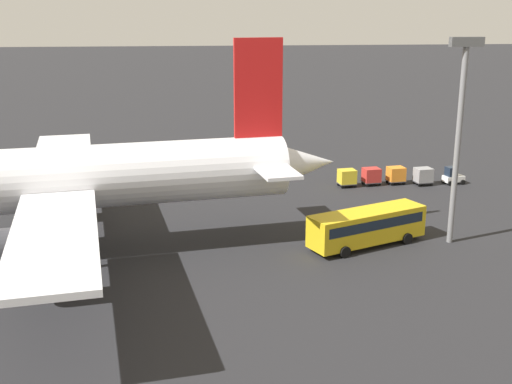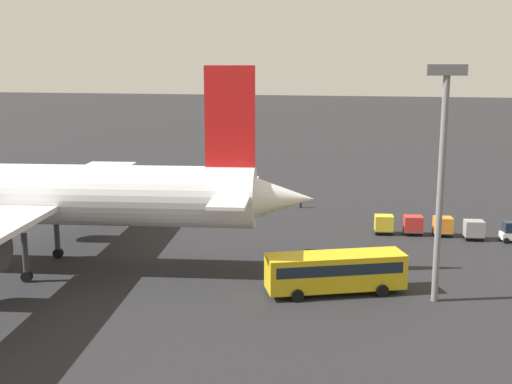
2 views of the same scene
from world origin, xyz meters
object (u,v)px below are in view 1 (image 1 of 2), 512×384
(worker_person, at_px, (246,161))
(cargo_cart_orange, at_px, (396,174))
(shuttle_bus_far, at_px, (367,225))
(cargo_cart_grey, at_px, (423,175))
(airplane, at_px, (39,181))
(shuttle_bus_near, at_px, (96,168))
(baggage_tug, at_px, (453,176))
(cargo_cart_red, at_px, (371,175))
(cargo_cart_yellow, at_px, (347,177))

(worker_person, relative_size, cargo_cart_orange, 0.79)
(shuttle_bus_far, bearing_deg, cargo_cart_orange, -137.44)
(cargo_cart_grey, bearing_deg, airplane, 25.62)
(airplane, relative_size, shuttle_bus_near, 4.41)
(airplane, height_order, worker_person, airplane)
(cargo_cart_orange, bearing_deg, baggage_tug, 173.96)
(shuttle_bus_far, distance_m, cargo_cart_red, 20.59)
(cargo_cart_grey, distance_m, cargo_cart_red, 6.14)
(shuttle_bus_far, bearing_deg, shuttle_bus_near, -65.06)
(shuttle_bus_near, bearing_deg, baggage_tug, -158.63)
(cargo_cart_grey, bearing_deg, shuttle_bus_near, -7.55)
(shuttle_bus_near, distance_m, baggage_tug, 42.48)
(shuttle_bus_far, distance_m, baggage_tug, 24.91)
(shuttle_bus_far, xyz_separation_m, baggage_tug, (-15.95, -19.10, -0.98))
(cargo_cart_orange, distance_m, cargo_cart_red, 3.06)
(baggage_tug, bearing_deg, cargo_cart_red, -14.38)
(shuttle_bus_near, distance_m, worker_person, 19.53)
(cargo_cart_red, bearing_deg, cargo_cart_orange, -176.56)
(shuttle_bus_far, height_order, cargo_cart_red, shuttle_bus_far)
(cargo_cart_orange, bearing_deg, cargo_cart_red, 3.44)
(cargo_cart_grey, distance_m, cargo_cart_orange, 3.16)
(shuttle_bus_near, distance_m, cargo_cart_grey, 38.84)
(airplane, xyz_separation_m, shuttle_bus_far, (-27.42, -0.04, -4.77))
(cargo_cart_orange, height_order, cargo_cart_yellow, same)
(airplane, distance_m, cargo_cart_grey, 44.37)
(baggage_tug, relative_size, cargo_cart_grey, 1.18)
(cargo_cart_orange, distance_m, cargo_cart_yellow, 6.13)
(shuttle_bus_near, bearing_deg, cargo_cart_grey, -159.43)
(shuttle_bus_far, xyz_separation_m, cargo_cart_yellow, (-3.12, -19.24, -0.73))
(airplane, bearing_deg, cargo_cart_orange, -159.93)
(baggage_tug, height_order, cargo_cart_yellow, baggage_tug)
(airplane, distance_m, cargo_cart_red, 39.32)
(airplane, distance_m, shuttle_bus_far, 27.83)
(airplane, height_order, cargo_cart_yellow, airplane)
(cargo_cart_red, bearing_deg, baggage_tug, 176.91)
(cargo_cart_grey, bearing_deg, cargo_cart_orange, -15.11)
(cargo_cart_red, bearing_deg, shuttle_bus_near, -7.84)
(airplane, height_order, shuttle_bus_far, airplane)
(shuttle_bus_far, distance_m, cargo_cart_yellow, 19.51)
(shuttle_bus_near, xyz_separation_m, baggage_tug, (-42.17, 4.99, -0.97))
(cargo_cart_yellow, bearing_deg, shuttle_bus_far, 80.80)
(shuttle_bus_far, relative_size, worker_person, 6.45)
(cargo_cart_red, relative_size, cargo_cart_yellow, 1.00)
(baggage_tug, xyz_separation_m, cargo_cart_orange, (6.73, -0.71, 0.25))
(cargo_cart_grey, xyz_separation_m, cargo_cart_yellow, (9.16, -0.25, 0.00))
(worker_person, relative_size, cargo_cart_yellow, 0.79)
(cargo_cart_red, height_order, cargo_cart_yellow, same)
(airplane, bearing_deg, shuttle_bus_near, -101.24)
(worker_person, distance_m, cargo_cart_red, 17.28)
(shuttle_bus_far, bearing_deg, cargo_cart_yellow, -121.68)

